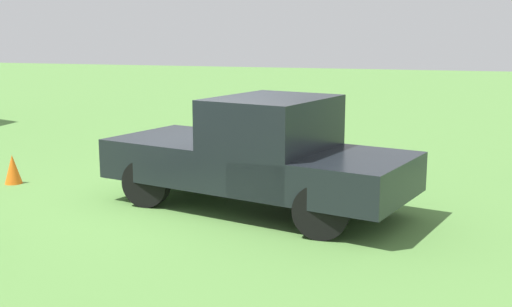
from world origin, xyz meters
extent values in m
plane|color=#54843D|center=(0.00, 0.00, 0.00)|extent=(80.00, 80.00, 0.00)
cylinder|color=black|center=(0.89, 0.40, 0.39)|extent=(0.79, 0.22, 0.79)
cylinder|color=black|center=(0.48, -1.24, 0.39)|extent=(0.79, 0.22, 0.79)
cylinder|color=black|center=(-2.16, 1.16, 0.39)|extent=(0.79, 0.22, 0.79)
cylinder|color=black|center=(-2.56, -0.48, 0.39)|extent=(0.79, 0.22, 0.79)
cube|color=black|center=(0.59, -0.40, 0.73)|extent=(2.39, 2.40, 0.64)
cube|color=black|center=(-1.12, 0.03, 1.11)|extent=(2.01, 2.31, 1.40)
cube|color=slate|center=(-1.12, 0.03, 1.55)|extent=(1.74, 2.10, 0.48)
cube|color=black|center=(-2.07, 0.27, 0.71)|extent=(2.77, 2.50, 0.60)
cube|color=silver|center=(1.49, -0.62, 0.47)|extent=(0.58, 1.88, 0.16)
cone|color=orange|center=(4.02, -0.28, 0.28)|extent=(0.32, 0.32, 0.55)
camera|label=1|loc=(-3.85, 9.40, 2.80)|focal=44.57mm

